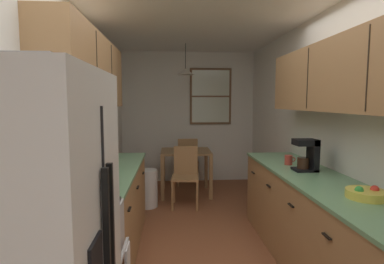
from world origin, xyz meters
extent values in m
plane|color=brown|center=(0.00, 1.00, 0.00)|extent=(12.00, 12.00, 0.00)
cube|color=white|center=(-1.35, 1.00, 1.27)|extent=(0.10, 9.00, 2.55)
cube|color=white|center=(1.35, 1.00, 1.27)|extent=(0.10, 9.00, 2.55)
cube|color=white|center=(0.00, 3.65, 1.27)|extent=(4.40, 0.10, 2.55)
cube|color=white|center=(0.00, 1.00, 2.59)|extent=(4.40, 9.00, 0.08)
cube|color=beige|center=(-0.59, -1.29, 1.30)|extent=(0.01, 0.05, 0.07)
cube|color=silver|center=(-0.65, -0.59, 0.63)|extent=(0.02, 0.51, 0.02)
cube|color=black|center=(-0.99, -0.59, 0.91)|extent=(0.59, 0.60, 0.02)
cube|color=silver|center=(-1.27, -0.59, 1.00)|extent=(0.06, 0.63, 0.20)
cylinder|color=#2D2D2D|center=(-1.13, -0.73, 0.93)|extent=(0.15, 0.15, 0.01)
cylinder|color=#2D2D2D|center=(-1.13, -0.45, 0.93)|extent=(0.15, 0.15, 0.01)
cylinder|color=#2D2D2D|center=(-0.85, -0.73, 0.93)|extent=(0.15, 0.15, 0.01)
cylinder|color=#2D2D2D|center=(-0.85, -0.45, 0.93)|extent=(0.15, 0.15, 0.01)
cube|color=silver|center=(-1.11, -0.59, 1.67)|extent=(0.38, 0.59, 0.33)
cube|color=black|center=(-0.92, -0.65, 1.67)|extent=(0.01, 0.35, 0.21)
cube|color=#2D2D33|center=(-0.92, -0.39, 1.67)|extent=(0.01, 0.12, 0.21)
cube|color=#A87A4C|center=(-1.00, 0.71, 0.43)|extent=(0.60, 1.94, 0.87)
cube|color=#6B9E70|center=(-1.00, 0.71, 0.89)|extent=(0.63, 1.96, 0.03)
cube|color=black|center=(-0.69, 0.06, 0.70)|extent=(0.02, 0.10, 0.01)
cube|color=black|center=(-0.69, 0.71, 0.70)|extent=(0.02, 0.10, 0.01)
cube|color=black|center=(-0.69, 1.35, 0.70)|extent=(0.02, 0.10, 0.01)
cube|color=#A87A4C|center=(-1.14, 0.66, 1.88)|extent=(0.32, 2.04, 0.70)
cube|color=#2D2319|center=(-0.98, 0.32, 1.88)|extent=(0.01, 0.01, 0.64)
cube|color=#2D2319|center=(-0.98, 0.99, 1.88)|extent=(0.01, 0.01, 0.64)
cube|color=#A87A4C|center=(1.00, 0.06, 0.43)|extent=(0.60, 3.05, 0.87)
cube|color=#6B9E70|center=(1.00, 0.06, 0.89)|extent=(0.63, 3.07, 0.03)
cube|color=black|center=(0.69, -0.55, 0.70)|extent=(0.02, 0.10, 0.01)
cube|color=black|center=(0.69, 0.06, 0.70)|extent=(0.02, 0.10, 0.01)
cube|color=black|center=(0.69, 0.67, 0.70)|extent=(0.02, 0.10, 0.01)
cube|color=black|center=(0.69, 1.28, 0.70)|extent=(0.02, 0.10, 0.01)
cube|color=#A87A4C|center=(1.14, 0.01, 1.81)|extent=(0.32, 2.75, 0.63)
cube|color=#2D2319|center=(0.98, -0.45, 1.81)|extent=(0.01, 0.01, 0.58)
cube|color=#2D2319|center=(0.98, 0.46, 1.81)|extent=(0.01, 0.01, 0.58)
cube|color=olive|center=(-0.09, 2.71, 0.74)|extent=(0.84, 0.73, 0.03)
cube|color=olive|center=(-0.48, 2.38, 0.36)|extent=(0.06, 0.06, 0.73)
cube|color=olive|center=(0.30, 2.38, 0.36)|extent=(0.06, 0.06, 0.73)
cube|color=olive|center=(-0.48, 3.05, 0.36)|extent=(0.06, 0.06, 0.73)
cube|color=olive|center=(0.30, 3.05, 0.36)|extent=(0.06, 0.06, 0.73)
cube|color=#A87A4C|center=(-0.13, 2.07, 0.45)|extent=(0.43, 0.43, 0.04)
cube|color=#A87A4C|center=(-0.11, 2.25, 0.68)|extent=(0.37, 0.06, 0.45)
cylinder|color=#A87A4C|center=(0.03, 1.87, 0.22)|extent=(0.04, 0.04, 0.43)
cylinder|color=#A87A4C|center=(-0.33, 1.90, 0.22)|extent=(0.04, 0.04, 0.43)
cylinder|color=#A87A4C|center=(0.07, 2.23, 0.22)|extent=(0.04, 0.04, 0.43)
cylinder|color=#A87A4C|center=(-0.29, 2.27, 0.22)|extent=(0.04, 0.04, 0.43)
cube|color=#A87A4C|center=(-0.03, 3.36, 0.45)|extent=(0.41, 0.41, 0.04)
cube|color=#A87A4C|center=(-0.03, 3.18, 0.68)|extent=(0.37, 0.04, 0.45)
cylinder|color=#A87A4C|center=(-0.22, 3.54, 0.22)|extent=(0.04, 0.04, 0.43)
cylinder|color=#A87A4C|center=(0.14, 3.54, 0.22)|extent=(0.04, 0.04, 0.43)
cylinder|color=#A87A4C|center=(-0.21, 3.17, 0.22)|extent=(0.04, 0.04, 0.43)
cylinder|color=#A87A4C|center=(0.15, 3.18, 0.22)|extent=(0.04, 0.04, 0.43)
cylinder|color=black|center=(-0.09, 2.71, 2.34)|extent=(0.01, 0.01, 0.42)
cone|color=beige|center=(-0.09, 2.71, 2.08)|extent=(0.29, 0.29, 0.10)
sphere|color=white|center=(-0.09, 2.71, 2.10)|extent=(0.06, 0.06, 0.06)
cube|color=brown|center=(0.44, 3.58, 1.69)|extent=(0.81, 0.04, 1.10)
cube|color=silver|center=(0.44, 3.56, 1.69)|extent=(0.73, 0.01, 1.02)
cube|color=brown|center=(0.44, 3.56, 1.69)|extent=(0.73, 0.02, 0.03)
cylinder|color=white|center=(-0.70, 2.11, 0.28)|extent=(0.30, 0.30, 0.57)
cylinder|color=#D84C19|center=(-1.00, -0.10, 0.98)|extent=(0.12, 0.12, 0.17)
cylinder|color=white|center=(-1.00, -0.10, 1.07)|extent=(0.12, 0.12, 0.02)
cube|color=white|center=(-0.64, -0.43, 0.50)|extent=(0.02, 0.16, 0.24)
cube|color=black|center=(1.00, 0.49, 0.91)|extent=(0.22, 0.18, 0.02)
cube|color=black|center=(1.08, 0.49, 1.06)|extent=(0.06, 0.18, 0.32)
cube|color=black|center=(1.00, 0.49, 1.19)|extent=(0.22, 0.18, 0.06)
cylinder|color=#331E14|center=(0.98, 0.49, 0.98)|extent=(0.11, 0.11, 0.11)
cylinder|color=#BF3F33|center=(0.95, 0.79, 0.95)|extent=(0.08, 0.08, 0.10)
torus|color=#BF3F33|center=(1.00, 0.79, 0.96)|extent=(0.05, 0.01, 0.05)
cylinder|color=#E5D14C|center=(1.06, -0.39, 0.93)|extent=(0.28, 0.28, 0.06)
cylinder|color=black|center=(1.06, -0.39, 0.95)|extent=(0.23, 0.23, 0.03)
sphere|color=red|center=(1.12, -0.39, 0.96)|extent=(0.06, 0.06, 0.06)
sphere|color=green|center=(1.00, -0.40, 0.96)|extent=(0.06, 0.06, 0.06)
cylinder|color=#E0D14C|center=(-0.03, 2.75, 0.79)|extent=(0.19, 0.19, 0.06)
camera|label=1|loc=(-0.34, -2.44, 1.59)|focal=28.64mm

